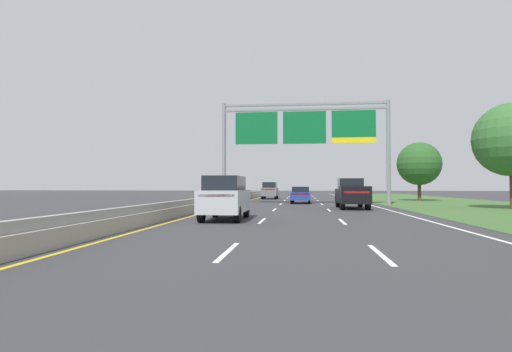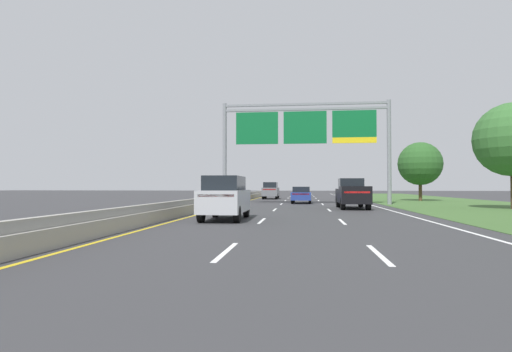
{
  "view_description": "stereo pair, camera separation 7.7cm",
  "coord_description": "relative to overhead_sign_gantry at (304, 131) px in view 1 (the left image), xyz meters",
  "views": [
    {
      "loc": [
        -0.04,
        0.48,
        1.63
      ],
      "look_at": [
        -2.46,
        22.46,
        2.18
      ],
      "focal_mm": 28.57,
      "sensor_mm": 36.0,
      "label": 1
    },
    {
      "loc": [
        0.04,
        0.49,
        1.63
      ],
      "look_at": [
        -2.46,
        22.46,
        2.18
      ],
      "focal_mm": 28.57,
      "sensor_mm": 36.0,
      "label": 2
    }
  ],
  "objects": [
    {
      "name": "roadside_tree_mid",
      "position": [
        14.44,
        -6.37,
        -1.64
      ],
      "size": [
        5.19,
        5.19,
        7.5
      ],
      "color": "#4C3823",
      "rests_on": "ground"
    },
    {
      "name": "pickup_truck_black",
      "position": [
        3.35,
        -6.44,
        -5.46
      ],
      "size": [
        2.01,
        5.41,
        2.2
      ],
      "rotation": [
        0.0,
        0.0,
        1.57
      ],
      "color": "black",
      "rests_on": "ground"
    },
    {
      "name": "roadside_tree_far",
      "position": [
        12.64,
        9.76,
        -2.45
      ],
      "size": [
        4.74,
        4.74,
        6.47
      ],
      "color": "#4C3823",
      "rests_on": "ground"
    },
    {
      "name": "ground_plane",
      "position": [
        -0.3,
        -2.19,
        -6.54
      ],
      "size": [
        220.0,
        220.0,
        0.0
      ],
      "primitive_type": "plane",
      "color": "#333335"
    },
    {
      "name": "overhead_sign_gantry",
      "position": [
        0.0,
        0.0,
        0.0
      ],
      "size": [
        15.06,
        0.42,
        9.24
      ],
      "color": "gray",
      "rests_on": "ground"
    },
    {
      "name": "lane_striping",
      "position": [
        -0.3,
        -2.65,
        -6.53
      ],
      "size": [
        11.96,
        106.0,
        0.01
      ],
      "color": "white",
      "rests_on": "ground"
    },
    {
      "name": "car_silver_left_lane_suv",
      "position": [
        -3.98,
        -17.22,
        -5.44
      ],
      "size": [
        1.94,
        4.72,
        2.11
      ],
      "rotation": [
        0.0,
        0.0,
        1.58
      ],
      "color": "#B2B5BA",
      "rests_on": "ground"
    },
    {
      "name": "car_grey_left_lane_suv",
      "position": [
        -4.24,
        14.87,
        -5.44
      ],
      "size": [
        1.92,
        4.71,
        2.11
      ],
      "rotation": [
        0.0,
        0.0,
        1.57
      ],
      "color": "slate",
      "rests_on": "ground"
    },
    {
      "name": "grass_verge_right",
      "position": [
        13.65,
        -2.19,
        -6.53
      ],
      "size": [
        14.0,
        110.0,
        0.02
      ],
      "primitive_type": "cube",
      "color": "#3D602D",
      "rests_on": "ground"
    },
    {
      "name": "car_blue_centre_lane_sedan",
      "position": [
        -0.34,
        2.18,
        -5.72
      ],
      "size": [
        1.93,
        4.44,
        1.57
      ],
      "rotation": [
        0.0,
        0.0,
        1.55
      ],
      "color": "navy",
      "rests_on": "ground"
    },
    {
      "name": "median_barrier_concrete",
      "position": [
        -6.9,
        -2.19,
        -6.18
      ],
      "size": [
        0.6,
        110.0,
        0.85
      ],
      "color": "#99968E",
      "rests_on": "ground"
    }
  ]
}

